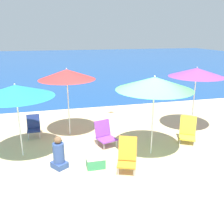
% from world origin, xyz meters
% --- Properties ---
extents(ground_plane, '(60.00, 60.00, 0.00)m').
position_xyz_m(ground_plane, '(0.00, 0.00, 0.00)').
color(ground_plane, '#D1BA89').
extents(sea_water, '(60.00, 40.00, 0.01)m').
position_xyz_m(sea_water, '(0.00, 25.52, 0.00)').
color(sea_water, '#19478C').
rests_on(sea_water, ground).
extents(beach_umbrella_green, '(2.08, 2.08, 2.26)m').
position_xyz_m(beach_umbrella_green, '(0.59, 0.52, 2.05)').
color(beach_umbrella_green, white).
rests_on(beach_umbrella_green, ground).
extents(beach_umbrella_teal, '(2.04, 2.04, 2.07)m').
position_xyz_m(beach_umbrella_teal, '(-2.99, 1.30, 1.87)').
color(beach_umbrella_teal, white).
rests_on(beach_umbrella_teal, ground).
extents(beach_umbrella_red, '(1.83, 1.83, 2.26)m').
position_xyz_m(beach_umbrella_red, '(-1.55, 2.54, 2.06)').
color(beach_umbrella_red, white).
rests_on(beach_umbrella_red, ground).
extents(beach_umbrella_purple, '(1.88, 1.88, 2.24)m').
position_xyz_m(beach_umbrella_purple, '(2.73, 1.94, 2.05)').
color(beach_umbrella_purple, white).
rests_on(beach_umbrella_purple, ground).
extents(beach_chair_yellow, '(0.74, 0.78, 0.79)m').
position_xyz_m(beach_chair_yellow, '(2.05, 1.06, 0.35)').
color(beach_chair_yellow, silver).
rests_on(beach_chair_yellow, ground).
extents(beach_chair_orange, '(0.63, 0.69, 0.85)m').
position_xyz_m(beach_chair_orange, '(-0.35, -0.18, 0.42)').
color(beach_chair_orange, silver).
rests_on(beach_chair_orange, ground).
extents(beach_chair_purple, '(0.67, 0.71, 0.77)m').
position_xyz_m(beach_chair_purple, '(-0.58, 1.41, 0.37)').
color(beach_chair_purple, silver).
rests_on(beach_chair_purple, ground).
extents(beach_chair_navy, '(0.43, 0.51, 0.73)m').
position_xyz_m(beach_chair_navy, '(-2.73, 2.66, 0.38)').
color(beach_chair_navy, silver).
rests_on(beach_chair_navy, ground).
extents(person_seated_near, '(0.48, 0.49, 0.87)m').
position_xyz_m(person_seated_near, '(-2.01, 0.36, 0.36)').
color(person_seated_near, '#334C8C').
rests_on(person_seated_near, ground).
extents(cooler_box, '(0.48, 0.32, 0.33)m').
position_xyz_m(cooler_box, '(-1.10, 0.13, 0.17)').
color(cooler_box, '#338C59').
rests_on(cooler_box, ground).
extents(seagull, '(0.27, 0.11, 0.23)m').
position_xyz_m(seagull, '(0.38, 4.49, 0.14)').
color(seagull, gold).
rests_on(seagull, ground).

